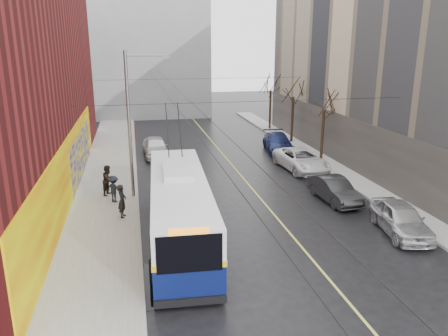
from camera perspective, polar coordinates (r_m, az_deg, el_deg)
The scene contains 22 objects.
ground at distance 19.95m, azimuth 7.44°, elevation -12.25°, with size 140.00×140.00×0.00m, color black.
sidewalk_left at distance 30.07m, azimuth -15.00°, elevation -2.62°, with size 4.00×60.00×0.15m, color gray.
sidewalk_right at distance 33.57m, azimuth 15.31°, elevation -0.70°, with size 2.00×60.00×0.15m, color gray.
lane_line at distance 32.81m, azimuth 1.94°, elevation -0.64°, with size 0.12×50.00×0.01m, color #BFB74C.
building_right at distance 38.27m, azimuth 25.80°, elevation 12.36°, with size 14.06×36.00×16.00m.
building_far at distance 61.51m, azimuth -12.27°, elevation 15.30°, with size 20.50×12.10×18.00m.
streetlight_pole at distance 26.91m, azimuth -11.95°, elevation 5.92°, with size 2.65×0.60×9.00m.
catenary_wires at distance 31.64m, azimuth -5.53°, elevation 10.22°, with size 18.00×60.00×0.22m.
tree_near at distance 36.11m, azimuth 13.01°, elevation 8.57°, with size 3.20×3.20×6.40m.
tree_mid at distance 42.49m, azimuth 9.08°, elevation 10.21°, with size 3.20×3.20×6.68m.
tree_far at distance 49.08m, azimuth 6.14°, elevation 10.94°, with size 3.20×3.20×6.57m.
puddle at distance 18.49m, azimuth -6.23°, elevation -14.62°, with size 2.60×3.59×0.01m, color black.
pigeons_flying at distance 27.90m, azimuth -3.92°, elevation 12.77°, with size 3.98×3.84×1.19m.
trolleybus at distance 21.56m, azimuth -5.81°, elevation -5.11°, with size 3.44×12.72×5.97m.
parked_car_a at distance 24.09m, azimuth 22.07°, elevation -6.13°, with size 1.90×4.72×1.61m, color #B7B8BC.
parked_car_b at distance 27.65m, azimuth 14.21°, elevation -2.76°, with size 1.55×4.46×1.47m, color #28292B.
parked_car_c at distance 33.92m, azimuth 10.06°, elevation 1.08°, with size 2.68×5.81×1.62m, color white.
parked_car_d at distance 39.58m, azimuth 7.08°, elevation 3.32°, with size 2.22×5.46×1.58m, color navy.
following_car at distance 37.89m, azimuth -8.95°, elevation 2.75°, with size 1.98×4.93×1.68m, color silver.
pedestrian_a at distance 24.57m, azimuth -13.16°, elevation -4.20°, with size 0.68×0.45×1.87m, color black.
pedestrian_b at distance 28.37m, azimuth -14.87°, elevation -1.53°, with size 0.93×0.73×1.92m, color black.
pedestrian_c at distance 27.01m, azimuth -14.17°, elevation -2.68°, with size 1.06×0.61×1.64m, color black.
Camera 1 is at (-6.05, -16.52, 9.40)m, focal length 35.00 mm.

